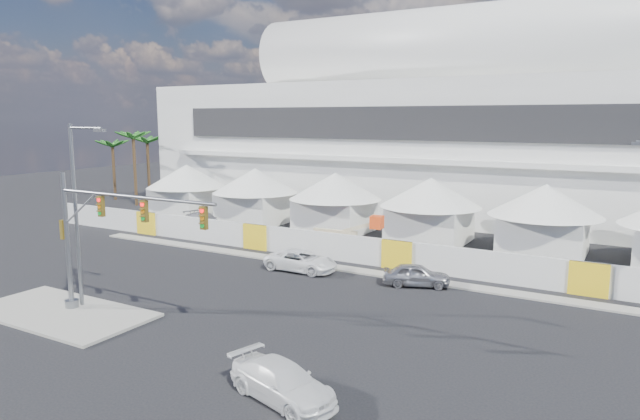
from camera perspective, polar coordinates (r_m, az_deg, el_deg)
The scene contains 14 objects.
ground at distance 31.25m, azimuth -13.34°, elevation -10.32°, with size 160.00×160.00×0.00m, color black.
median_island at distance 33.72m, azimuth -24.48°, elevation -9.33°, with size 10.00×5.00×0.15m, color gray.
far_curb at distance 35.31m, azimuth 28.18°, elevation -8.80°, with size 80.00×1.20×0.12m, color gray.
stadium at distance 63.88m, azimuth 19.52°, elevation 7.91°, with size 80.00×24.80×21.98m.
tent_row at distance 49.99m, azimuth 6.09°, elevation 0.91°, with size 53.40×8.40×5.40m.
hoarding_fence at distance 39.69m, azimuth 7.75°, elevation -4.45°, with size 70.00×0.25×2.00m, color silver.
palm_cluster at distance 74.13m, azimuth -16.88°, elevation 6.16°, with size 10.60×10.60×8.55m.
sedan_silver at distance 35.99m, azimuth 9.62°, elevation -6.42°, with size 4.12×1.66×1.40m, color #99999E.
pickup_curb at distance 38.93m, azimuth -1.90°, elevation -5.09°, with size 5.04×2.33×1.40m, color white.
pickup_near at distance 21.98m, azimuth -3.79°, elevation -16.79°, with size 4.73×1.92×1.37m, color white.
lot_car_c at distance 54.62m, azimuth -11.50°, elevation -1.07°, with size 5.14×2.09×1.49m, color #A9A9AD.
traffic_mast at distance 31.41m, azimuth -21.54°, elevation -2.53°, with size 10.67×0.71×7.33m.
streetlight_median at distance 32.96m, azimuth -23.01°, elevation 0.63°, with size 2.73×0.27×9.88m.
boom_lift at distance 43.15m, azimuth 0.91°, elevation -3.40°, with size 6.59×1.66×3.34m.
Camera 1 is at (20.42, -21.29, 10.31)m, focal length 32.00 mm.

